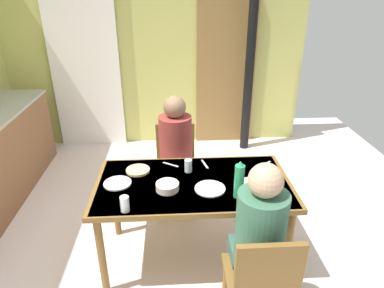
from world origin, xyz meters
TOP-DOWN VIEW (x-y plane):
  - ground_plane at (0.00, 0.00)m, footprint 6.22×6.22m
  - wall_back at (0.00, 2.39)m, footprint 4.12×0.10m
  - door_wooden at (1.01, 2.31)m, footprint 0.80×0.05m
  - stove_pipe_column at (1.27, 2.04)m, footprint 0.12×0.12m
  - curtain_panel at (-0.87, 2.29)m, footprint 0.90×0.03m
  - dining_table at (0.41, -0.05)m, footprint 1.48×0.80m
  - chair_near_diner at (0.77, -0.80)m, footprint 0.40×0.40m
  - chair_far_diner at (0.29, 0.71)m, footprint 0.40×0.40m
  - person_near_diner at (0.77, -0.66)m, footprint 0.30×0.37m
  - person_far_diner at (0.29, 0.57)m, footprint 0.30×0.37m
  - water_bottle_green_near at (0.72, -0.26)m, footprint 0.07×0.07m
  - serving_bowl_center at (0.22, -0.14)m, footprint 0.17×0.17m
  - dinner_plate_near_left at (-0.16, -0.04)m, footprint 0.21×0.21m
  - dinner_plate_near_right at (0.53, -0.15)m, footprint 0.23×0.23m
  - dinner_plate_far_center at (0.84, -0.12)m, footprint 0.20×0.20m
  - drinking_glass_by_near_diner at (0.38, 0.12)m, footprint 0.06×0.06m
  - drinking_glass_by_far_diner at (-0.06, -0.38)m, footprint 0.06×0.06m
  - bread_plate_sliced at (-0.02, 0.14)m, footprint 0.19×0.19m
  - cutlery_knife_near at (1.03, 0.19)m, footprint 0.12×0.11m
  - cutlery_fork_near at (1.04, -0.07)m, footprint 0.10×0.13m
  - cutlery_knife_far at (0.52, 0.23)m, footprint 0.05×0.15m
  - cutlery_fork_far at (0.24, 0.24)m, footprint 0.13×0.10m

SIDE VIEW (x-z plane):
  - ground_plane at x=0.00m, z-range 0.00..0.00m
  - chair_near_diner at x=0.77m, z-range 0.06..0.93m
  - chair_far_diner at x=0.29m, z-range 0.06..0.93m
  - dining_table at x=0.41m, z-range 0.29..1.03m
  - cutlery_knife_near at x=1.03m, z-range 0.73..0.74m
  - cutlery_fork_near at x=1.04m, z-range 0.73..0.74m
  - cutlery_knife_far at x=0.52m, z-range 0.73..0.74m
  - cutlery_fork_far at x=0.24m, z-range 0.73..0.74m
  - dinner_plate_near_left at x=-0.16m, z-range 0.73..0.75m
  - dinner_plate_near_right at x=0.53m, z-range 0.73..0.75m
  - dinner_plate_far_center at x=0.84m, z-range 0.73..0.75m
  - bread_plate_sliced at x=-0.02m, z-range 0.73..0.75m
  - serving_bowl_center at x=0.22m, z-range 0.73..0.79m
  - person_near_diner at x=0.77m, z-range 0.40..1.17m
  - person_far_diner at x=0.29m, z-range 0.40..1.17m
  - drinking_glass_by_near_diner at x=0.38m, z-range 0.73..0.84m
  - drinking_glass_by_far_diner at x=-0.06m, z-range 0.73..0.84m
  - water_bottle_green_near at x=0.72m, z-range 0.73..1.01m
  - door_wooden at x=1.01m, z-range 0.00..2.00m
  - curtain_panel at x=-0.87m, z-range 0.00..2.36m
  - wall_back at x=0.00m, z-range 0.00..2.81m
  - stove_pipe_column at x=1.27m, z-range 0.00..2.81m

